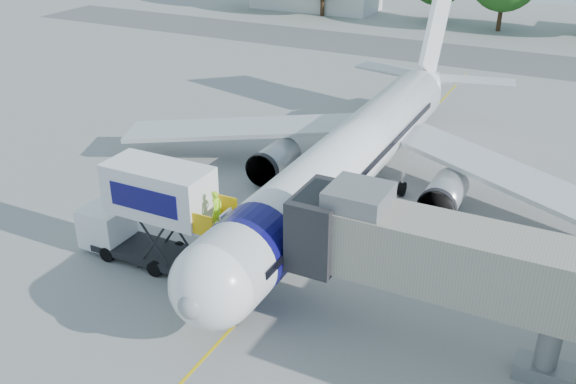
% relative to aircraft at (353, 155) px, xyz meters
% --- Properties ---
extents(ground, '(160.00, 160.00, 0.00)m').
position_rel_aircraft_xyz_m(ground, '(0.00, -4.12, -2.95)').
color(ground, gray).
rests_on(ground, ground).
extents(guidance_line, '(0.15, 70.00, 0.01)m').
position_rel_aircraft_xyz_m(guidance_line, '(0.00, -4.12, -2.94)').
color(guidance_line, yellow).
rests_on(guidance_line, ground).
extents(taxiway_strip, '(120.00, 10.00, 0.01)m').
position_rel_aircraft_xyz_m(taxiway_strip, '(0.00, 37.88, -2.94)').
color(taxiway_strip, '#59595B').
rests_on(taxiway_strip, ground).
extents(aircraft, '(34.17, 37.73, 11.35)m').
position_rel_aircraft_xyz_m(aircraft, '(0.00, 0.00, 0.00)').
color(aircraft, white).
rests_on(aircraft, ground).
extents(jet_bridge, '(13.90, 3.20, 6.60)m').
position_rel_aircraft_xyz_m(jet_bridge, '(7.99, -11.12, 1.39)').
color(jet_bridge, gray).
rests_on(jet_bridge, ground).
extents(catering_hiloader, '(8.50, 2.44, 5.50)m').
position_rel_aircraft_xyz_m(catering_hiloader, '(-6.27, -11.12, -0.19)').
color(catering_hiloader, black).
rests_on(catering_hiloader, ground).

